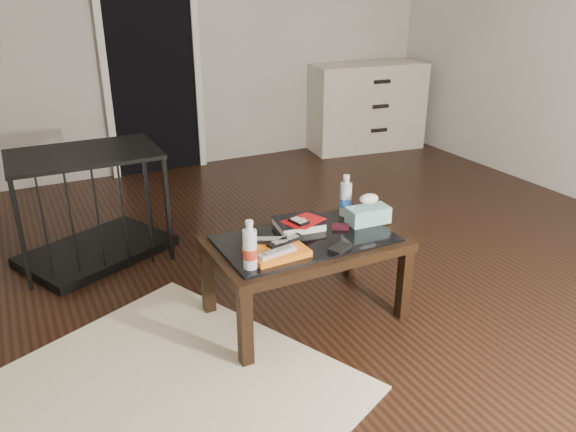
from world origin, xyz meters
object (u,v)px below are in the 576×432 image
at_px(pet_crate, 93,223).
at_px(tissue_box, 368,215).
at_px(water_bottle_right, 346,195).
at_px(water_bottle_left, 250,245).
at_px(textbook, 299,223).
at_px(coffee_table, 306,249).
at_px(dresser, 366,107).

height_order(pet_crate, tissue_box, pet_crate).
relative_size(pet_crate, water_bottle_right, 4.49).
bearing_deg(water_bottle_right, water_bottle_left, -155.15).
relative_size(textbook, water_bottle_left, 1.05).
height_order(coffee_table, water_bottle_right, water_bottle_right).
relative_size(water_bottle_left, tissue_box, 1.03).
bearing_deg(water_bottle_left, tissue_box, 13.54).
bearing_deg(water_bottle_left, dresser, 47.58).
distance_m(coffee_table, pet_crate, 1.55).
xyz_separation_m(water_bottle_right, tissue_box, (0.05, -0.15, -0.07)).
relative_size(coffee_table, water_bottle_right, 4.20).
xyz_separation_m(dresser, pet_crate, (-3.06, -1.37, -0.22)).
bearing_deg(pet_crate, coffee_table, -79.14).
bearing_deg(textbook, water_bottle_left, -136.51).
distance_m(water_bottle_right, tissue_box, 0.18).
distance_m(coffee_table, dresser, 3.41).
relative_size(dresser, water_bottle_left, 5.26).
relative_size(pet_crate, water_bottle_left, 4.49).
height_order(coffee_table, pet_crate, pet_crate).
xyz_separation_m(textbook, water_bottle_right, (0.32, 0.04, 0.10)).
relative_size(dresser, tissue_box, 5.45).
bearing_deg(pet_crate, textbook, -75.08).
bearing_deg(water_bottle_right, dresser, 53.46).
relative_size(coffee_table, textbook, 4.00).
bearing_deg(tissue_box, dresser, 59.52).
height_order(coffee_table, water_bottle_left, water_bottle_left).
distance_m(textbook, tissue_box, 0.39).
bearing_deg(dresser, pet_crate, -148.75).
relative_size(dresser, water_bottle_right, 5.26).
xyz_separation_m(dresser, textbook, (-2.14, -2.49, 0.03)).
bearing_deg(water_bottle_right, pet_crate, 138.89).
bearing_deg(coffee_table, textbook, 76.81).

